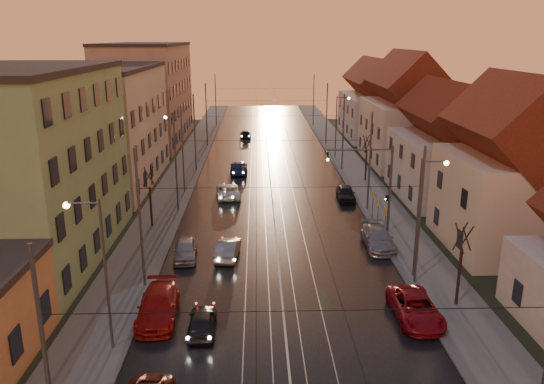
{
  "coord_description": "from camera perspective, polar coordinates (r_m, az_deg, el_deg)",
  "views": [
    {
      "loc": [
        -1.43,
        -21.7,
        15.23
      ],
      "look_at": [
        -0.18,
        21.56,
        2.52
      ],
      "focal_mm": 35.0,
      "sensor_mm": 36.0,
      "label": 1
    }
  ],
  "objects": [
    {
      "name": "sidewalk_left",
      "position": [
        64.11,
        -9.29,
        2.48
      ],
      "size": [
        4.0,
        120.0,
        0.15
      ],
      "primitive_type": "cube",
      "color": "#4C4C4C",
      "rests_on": "ground"
    },
    {
      "name": "house_right_4",
      "position": [
        85.34,
        10.98,
        9.22
      ],
      "size": [
        9.18,
        16.32,
        10.0
      ],
      "color": "#BAB5AC",
      "rests_on": "ground"
    },
    {
      "name": "bare_tree_1",
      "position": [
        32.63,
        19.56,
        -7.62
      ],
      "size": [
        1.09,
        1.09,
        5.11
      ],
      "color": "black",
      "rests_on": "ground"
    },
    {
      "name": "parked_right_0",
      "position": [
        31.29,
        15.17,
        -11.93
      ],
      "size": [
        2.39,
        5.03,
        1.39
      ],
      "primitive_type": "imported",
      "rotation": [
        0.0,
        0.0,
        0.02
      ],
      "color": "maroon",
      "rests_on": "ground"
    },
    {
      "name": "catenary_pole_r_3",
      "position": [
        62.45,
        7.66,
        6.33
      ],
      "size": [
        0.16,
        0.16,
        9.0
      ],
      "primitive_type": "cylinder",
      "color": "#595B60",
      "rests_on": "ground"
    },
    {
      "name": "catenary_pole_r_2",
      "position": [
        48.0,
        10.47,
        3.18
      ],
      "size": [
        0.16,
        0.16,
        9.0
      ],
      "primitive_type": "cylinder",
      "color": "#595B60",
      "rests_on": "ground"
    },
    {
      "name": "catenary_pole_r_1",
      "position": [
        34.03,
        15.6,
        -2.64
      ],
      "size": [
        0.16,
        0.16,
        9.0
      ],
      "primitive_type": "cylinder",
      "color": "#595B60",
      "rests_on": "ground"
    },
    {
      "name": "parked_right_2",
      "position": [
        51.68,
        7.93,
        -0.13
      ],
      "size": [
        1.74,
        4.1,
        1.38
      ],
      "primitive_type": "imported",
      "rotation": [
        0.0,
        0.0,
        -0.03
      ],
      "color": "black",
      "rests_on": "ground"
    },
    {
      "name": "catenary_pole_l_1",
      "position": [
        33.3,
        -14.01,
        -2.93
      ],
      "size": [
        0.16,
        0.16,
        9.0
      ],
      "primitive_type": "cylinder",
      "color": "#595B60",
      "rests_on": "ground"
    },
    {
      "name": "bare_tree_0",
      "position": [
        44.48,
        -12.95,
        -0.71
      ],
      "size": [
        1.09,
        1.09,
        5.11
      ],
      "color": "black",
      "rests_on": "ground"
    },
    {
      "name": "driving_car_4",
      "position": [
        83.08,
        -2.86,
        6.24
      ],
      "size": [
        1.84,
        3.95,
        1.31
      ],
      "primitive_type": "imported",
      "rotation": [
        0.0,
        0.0,
        3.22
      ],
      "color": "black",
      "rests_on": "ground"
    },
    {
      "name": "catenary_pole_l_3",
      "position": [
        62.05,
        -8.31,
        6.24
      ],
      "size": [
        0.16,
        0.16,
        9.0
      ],
      "primitive_type": "cylinder",
      "color": "#595B60",
      "rests_on": "ground"
    },
    {
      "name": "road",
      "position": [
        63.56,
        -0.31,
        2.52
      ],
      "size": [
        16.0,
        120.0,
        0.04
      ],
      "primitive_type": "cube",
      "color": "black",
      "rests_on": "ground"
    },
    {
      "name": "parked_right_1",
      "position": [
        40.64,
        11.34,
        -4.88
      ],
      "size": [
        2.1,
        5.03,
        1.45
      ],
      "primitive_type": "imported",
      "rotation": [
        0.0,
        0.0,
        -0.01
      ],
      "color": "#95969B",
      "rests_on": "ground"
    },
    {
      "name": "catenary_pole_l_4",
      "position": [
        76.79,
        -7.07,
        8.21
      ],
      "size": [
        0.16,
        0.16,
        9.0
      ],
      "primitive_type": "cylinder",
      "color": "#595B60",
      "rests_on": "ground"
    },
    {
      "name": "apartment_left_3",
      "position": [
        81.72,
        -13.19,
        10.16
      ],
      "size": [
        10.0,
        24.0,
        14.0
      ],
      "primitive_type": "cube",
      "color": "#947460",
      "rests_on": "ground"
    },
    {
      "name": "house_right_2",
      "position": [
        54.05,
        18.37,
        4.23
      ],
      "size": [
        9.18,
        12.24,
        9.2
      ],
      "color": "#BAB5AC",
      "rests_on": "ground"
    },
    {
      "name": "driving_car_2",
      "position": [
        52.29,
        -4.76,
        0.13
      ],
      "size": [
        2.71,
        4.94,
        1.31
      ],
      "primitive_type": "imported",
      "rotation": [
        0.0,
        0.0,
        3.26
      ],
      "color": "silver",
      "rests_on": "ground"
    },
    {
      "name": "street_lamp_3",
      "position": [
        69.29,
        7.18,
        7.65
      ],
      "size": [
        1.75,
        0.32,
        8.0
      ],
      "color": "#595B60",
      "rests_on": "ground"
    },
    {
      "name": "apartment_left_2",
      "position": [
        58.7,
        -17.64,
        6.56
      ],
      "size": [
        10.0,
        20.0,
        12.0
      ],
      "primitive_type": "cube",
      "color": "#C2B996",
      "rests_on": "ground"
    },
    {
      "name": "bare_tree_2",
      "position": [
        58.35,
        10.11,
        3.5
      ],
      "size": [
        1.09,
        1.09,
        5.11
      ],
      "color": "black",
      "rests_on": "ground"
    },
    {
      "name": "catenary_pole_l_5",
      "position": [
        94.58,
        -6.08,
        9.76
      ],
      "size": [
        0.16,
        0.16,
        9.0
      ],
      "primitive_type": "cylinder",
      "color": "#595B60",
      "rests_on": "ground"
    },
    {
      "name": "parked_left_3",
      "position": [
        38.42,
        -9.31,
        -6.12
      ],
      "size": [
        1.91,
        4.09,
        1.35
      ],
      "primitive_type": "imported",
      "rotation": [
        0.0,
        0.0,
        0.08
      ],
      "color": "#A6A7AC",
      "rests_on": "ground"
    },
    {
      "name": "street_lamp_2",
      "position": [
        53.28,
        -9.94,
        4.93
      ],
      "size": [
        1.75,
        0.32,
        8.0
      ],
      "color": "#595B60",
      "rests_on": "ground"
    },
    {
      "name": "catenary_pole_l_0",
      "position": [
        20.32,
        -23.08,
        -16.97
      ],
      "size": [
        0.16,
        0.16,
        9.0
      ],
      "primitive_type": "cylinder",
      "color": "#595B60",
      "rests_on": "ground"
    },
    {
      "name": "street_lamp_0",
      "position": [
        26.97,
        -18.19,
        -7.05
      ],
      "size": [
        1.75,
        0.32,
        8.0
      ],
      "color": "#595B60",
      "rests_on": "ground"
    },
    {
      "name": "apartment_left_1",
      "position": [
        40.11,
        -25.24,
        2.21
      ],
      "size": [
        10.0,
        18.0,
        13.0
      ],
      "primitive_type": "cube",
      "color": "#6D9B63",
      "rests_on": "ground"
    },
    {
      "name": "traffic_light_mast",
      "position": [
        42.16,
        11.32,
        1.44
      ],
      "size": [
        5.3,
        0.32,
        7.2
      ],
      "color": "#595B60",
      "rests_on": "ground"
    },
    {
      "name": "tram_rail_2",
      "position": [
        63.57,
        0.38,
        2.56
      ],
      "size": [
        0.06,
        120.0,
        0.03
      ],
      "primitive_type": "cube",
      "color": "gray",
      "rests_on": "road"
    },
    {
      "name": "catenary_pole_l_2",
      "position": [
        47.49,
        -10.31,
        3.04
      ],
      "size": [
        0.16,
        0.16,
        9.0
      ],
      "primitive_type": "cylinder",
      "color": "#595B60",
      "rests_on": "ground"
    },
    {
      "name": "catenary_pole_r_5",
      "position": [
        94.84,
        4.5,
        9.82
      ],
      "size": [
        0.16,
        0.16,
        9.0
      ],
      "primitive_type": "cylinder",
      "color": "#595B60",
      "rests_on": "ground"
    },
    {
      "name": "house_right_3",
      "position": [
        67.93,
        14.25,
        7.89
      ],
      "size": [
        9.18,
        14.28,
        11.5
      ],
      "color": "beige",
      "rests_on": "ground"
    },
    {
      "name": "parked_left_2",
      "position": [
        30.94,
        -12.18,
        -11.93
      ],
      "size": [
        2.38,
        5.3,
        1.51
      ],
      "primitive_type": "imported",
      "rotation": [
        0.0,
        0.0,
        0.05
      ],
      "color": "#9F110F",
      "rests_on": "ground"
    },
    {
      "name": "driving_car_1",
      "position": [
        38.18,
        -4.78,
        -6.1
      ],
      "size": [
        1.8,
        4.2,
        1.35
      ],
      "primitive_type": "imported",
      "rotation": [
        0.0,
        0.0,
        3.05
      ],
      "color": "gray",
      "rests_on": "ground"
    },
    {
      "name": "catenary_pole_r_4",
      "position": [
        77.11,
        5.9,
        8.28
      ],
      "size": [
        0.16,
        0.16,
        9.0
      ],
      "primitive_type": "cylinder",
      "color": "#595B60",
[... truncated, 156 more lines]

